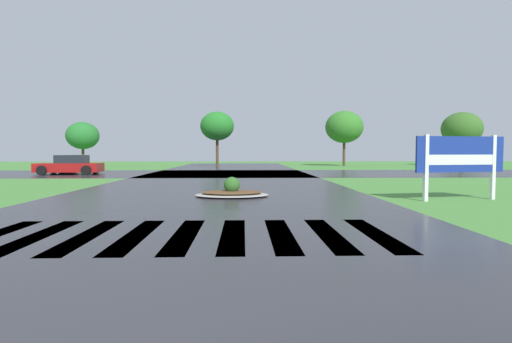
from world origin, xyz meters
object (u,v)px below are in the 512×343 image
Objects in this scene: car_white_sedan at (70,166)px; estate_billboard at (460,157)px; drainage_pipe_stack at (68,167)px; median_island at (232,192)px.

estate_billboard is at bearing 137.78° from car_white_sedan.
drainage_pipe_stack is (-0.82, 1.57, -0.17)m from car_white_sedan.
median_island is (-7.32, 1.30, -1.24)m from estate_billboard.
car_white_sedan is 3.34× the size of drainage_pipe_stack.
median_island is 17.84m from car_white_sedan.
drainage_pipe_stack is at bearing 128.43° from median_island.
estate_billboard reaches higher than median_island.
estate_billboard reaches higher than car_white_sedan.
estate_billboard is 24.00m from car_white_sedan.
car_white_sedan is (-11.34, 13.75, 0.46)m from median_island.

